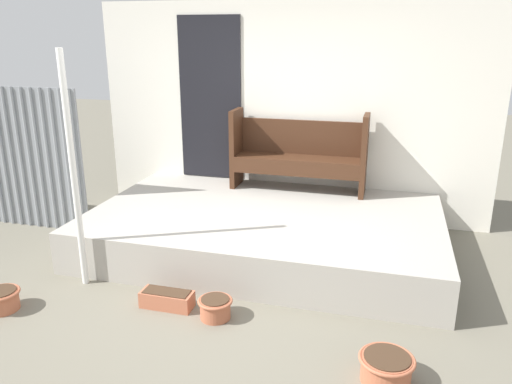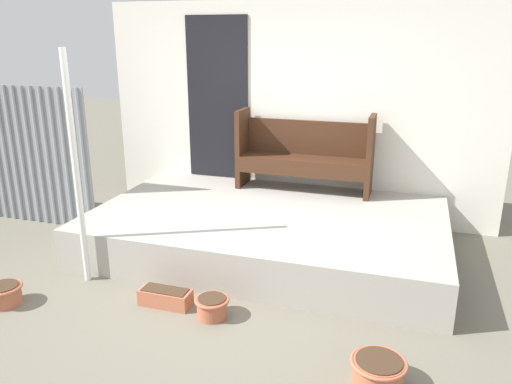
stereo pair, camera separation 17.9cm
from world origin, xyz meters
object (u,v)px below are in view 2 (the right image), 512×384
object	(u,v)px
support_post	(76,172)
bench	(304,151)
flower_pot_right	(378,371)
flower_pot_left	(4,294)
flower_pot_middle	(212,306)
planter_box_rect	(165,297)

from	to	relation	value
support_post	bench	size ratio (longest dim) A/B	1.33
bench	flower_pot_right	bearing A→B (deg)	-67.53
support_post	flower_pot_left	size ratio (longest dim) A/B	6.78
flower_pot_left	support_post	bearing A→B (deg)	56.65
support_post	flower_pot_middle	xyz separation A→B (m)	(1.37, -0.25, -0.96)
bench	support_post	bearing A→B (deg)	-127.16
flower_pot_left	planter_box_rect	world-z (taller)	flower_pot_left
support_post	flower_pot_right	world-z (taller)	support_post
support_post	flower_pot_right	size ratio (longest dim) A/B	5.63
bench	flower_pot_left	distance (m)	3.44
flower_pot_left	flower_pot_right	size ratio (longest dim) A/B	0.83
flower_pot_middle	planter_box_rect	size ratio (longest dim) A/B	0.64
bench	flower_pot_left	size ratio (longest dim) A/B	5.11
flower_pot_middle	planter_box_rect	distance (m)	0.45
flower_pot_left	planter_box_rect	xyz separation A→B (m)	(1.32, 0.41, -0.03)
flower_pot_left	flower_pot_right	bearing A→B (deg)	-1.53
bench	flower_pot_right	size ratio (longest dim) A/B	4.25
flower_pot_right	planter_box_rect	size ratio (longest dim) A/B	0.84
bench	planter_box_rect	xyz separation A→B (m)	(-0.68, -2.28, -0.82)
support_post	planter_box_rect	xyz separation A→B (m)	(0.92, -0.20, -0.98)
flower_pot_middle	flower_pot_right	distance (m)	1.43
bench	flower_pot_left	xyz separation A→B (m)	(-2.00, -2.69, -0.79)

